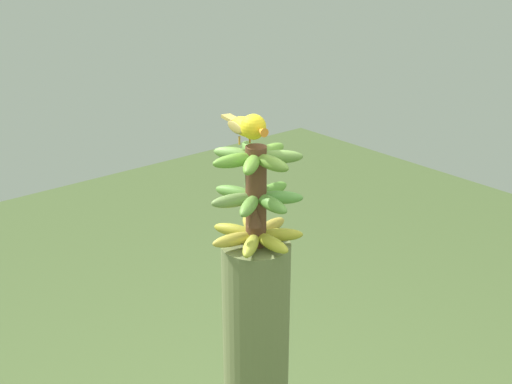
# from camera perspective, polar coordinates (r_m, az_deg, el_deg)

# --- Properties ---
(banana_bunch) EXTENTS (0.24, 0.24, 0.26)m
(banana_bunch) POSITION_cam_1_polar(r_m,az_deg,el_deg) (1.57, 0.01, -0.45)
(banana_bunch) COLOR brown
(banana_bunch) RESTS_ON banana_tree
(perched_bird) EXTENTS (0.21, 0.08, 0.09)m
(perched_bird) POSITION_cam_1_polar(r_m,az_deg,el_deg) (1.51, -0.69, 5.91)
(perched_bird) COLOR #C68933
(perched_bird) RESTS_ON banana_bunch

